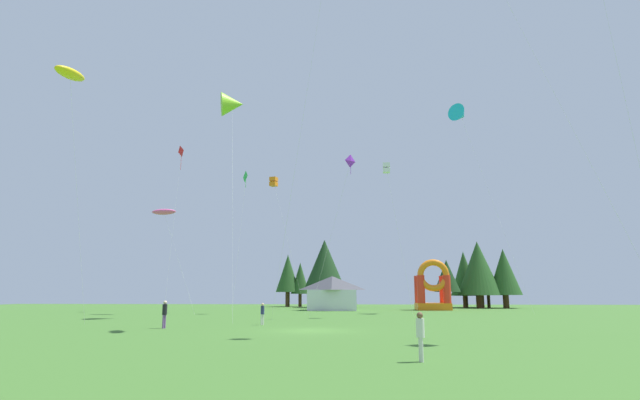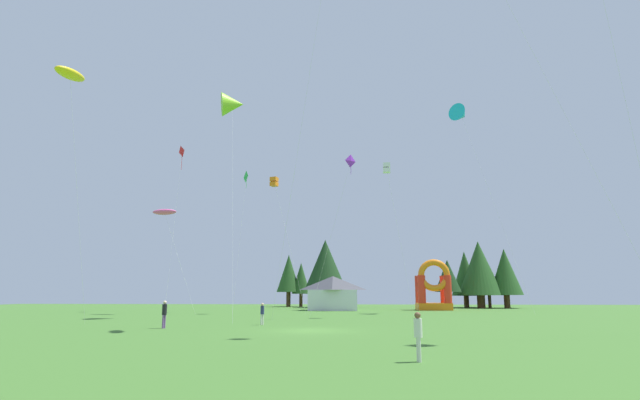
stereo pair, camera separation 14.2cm
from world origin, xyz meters
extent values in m
plane|color=#3D6B28|center=(0.00, 0.00, 0.00)|extent=(120.00, 120.00, 0.00)
cylinder|color=silver|center=(14.65, -2.85, 13.86)|extent=(9.11, 2.66, 27.73)
cube|color=white|center=(6.12, 15.69, 13.97)|extent=(0.68, 0.68, 0.43)
cube|color=white|center=(6.12, 15.69, 14.48)|extent=(0.68, 0.68, 0.43)
cylinder|color=silver|center=(7.20, 15.66, 7.11)|extent=(2.17, 0.07, 14.22)
pyramid|color=green|center=(-9.81, 25.77, 15.84)|extent=(0.76, 1.00, 1.07)
cylinder|color=green|center=(-9.88, 25.72, 15.21)|extent=(0.04, 0.04, 1.28)
cylinder|color=silver|center=(-10.15, 24.36, 7.92)|extent=(0.56, 2.74, 15.85)
cylinder|color=silver|center=(-1.75, 6.75, 12.83)|extent=(4.97, 8.93, 25.67)
cone|color=#8CD826|center=(-9.14, 14.90, 20.83)|extent=(2.98, 3.00, 2.58)
cylinder|color=silver|center=(-7.79, 10.66, 10.41)|extent=(2.73, 8.49, 20.83)
pyramid|color=purple|center=(2.67, 13.78, 14.41)|extent=(0.83, 0.71, 0.90)
cylinder|color=purple|center=(2.63, 13.83, 13.79)|extent=(0.04, 0.04, 1.25)
cylinder|color=silver|center=(0.67, 14.09, 7.21)|extent=(3.93, 0.53, 14.42)
pyramid|color=red|center=(-18.64, 27.87, 19.81)|extent=(1.04, 1.02, 1.05)
cylinder|color=red|center=(-18.69, 27.82, 18.62)|extent=(0.04, 0.04, 2.33)
cylinder|color=silver|center=(-18.65, 26.26, 9.89)|extent=(0.09, 3.13, 19.79)
cube|color=orange|center=(-6.08, 22.93, 14.35)|extent=(0.96, 0.96, 0.46)
cube|color=orange|center=(-6.08, 22.93, 14.91)|extent=(0.96, 0.96, 0.46)
cylinder|color=silver|center=(-4.16, 22.29, 7.31)|extent=(3.86, 1.30, 14.63)
ellipsoid|color=#EA599E|center=(-17.89, 21.05, 10.96)|extent=(2.84, 1.34, 0.83)
cylinder|color=silver|center=(-15.85, 20.87, 5.48)|extent=(4.10, 0.38, 10.96)
ellipsoid|color=yellow|center=(-17.68, 1.04, 17.87)|extent=(1.40, 3.25, 1.15)
cylinder|color=silver|center=(-17.54, 3.29, 8.93)|extent=(0.28, 4.51, 17.87)
cylinder|color=silver|center=(19.12, -2.33, 11.57)|extent=(4.93, 4.65, 23.15)
cone|color=#19B7CC|center=(16.03, 26.14, 23.39)|extent=(3.03, 3.02, 2.31)
cylinder|color=silver|center=(18.66, 23.82, 11.70)|extent=(5.29, 4.68, 23.40)
cylinder|color=#724C8C|center=(-9.74, 1.33, 0.43)|extent=(0.15, 0.15, 0.86)
cylinder|color=#724C8C|center=(-9.79, 1.17, 0.43)|extent=(0.15, 0.15, 0.86)
cylinder|color=black|center=(-9.77, 1.25, 1.20)|extent=(0.37, 0.37, 0.68)
sphere|color=beige|center=(-9.77, 1.25, 1.66)|extent=(0.23, 0.23, 0.23)
cylinder|color=silver|center=(-3.98, 4.82, 0.37)|extent=(0.15, 0.15, 0.75)
cylinder|color=silver|center=(-3.86, 4.92, 0.37)|extent=(0.15, 0.15, 0.75)
cylinder|color=navy|center=(-3.92, 4.87, 1.04)|extent=(0.37, 0.37, 0.59)
sphere|color=#D8AD84|center=(-3.92, 4.87, 1.44)|extent=(0.20, 0.20, 0.20)
cylinder|color=silver|center=(4.75, -13.16, 0.41)|extent=(0.13, 0.13, 0.81)
cylinder|color=silver|center=(4.77, -13.32, 0.41)|extent=(0.13, 0.13, 0.81)
cylinder|color=silver|center=(4.76, -13.24, 1.13)|extent=(0.32, 0.32, 0.64)
sphere|color=brown|center=(4.76, -13.24, 1.57)|extent=(0.22, 0.22, 0.22)
cube|color=orange|center=(13.10, 33.81, 0.44)|extent=(4.23, 3.51, 0.88)
cylinder|color=red|center=(11.47, 32.54, 2.62)|extent=(0.98, 0.98, 3.48)
cylinder|color=red|center=(14.72, 32.54, 2.62)|extent=(0.98, 0.98, 3.48)
cylinder|color=red|center=(11.47, 35.07, 2.62)|extent=(0.98, 0.98, 3.48)
cylinder|color=red|center=(14.72, 35.07, 2.62)|extent=(0.98, 0.98, 3.48)
torus|color=orange|center=(13.10, 32.54, 4.36)|extent=(4.04, 0.79, 4.04)
cube|color=silver|center=(0.25, 32.14, 1.27)|extent=(6.06, 4.45, 2.55)
pyramid|color=#3F3F47|center=(0.25, 32.14, 3.40)|extent=(6.06, 4.45, 1.71)
cylinder|color=#4C331E|center=(-7.15, 45.97, 1.12)|extent=(0.67, 0.67, 2.24)
cone|color=#234C1E|center=(-7.15, 45.97, 5.13)|extent=(3.70, 3.70, 5.79)
cylinder|color=#4C331E|center=(-5.19, 45.86, 0.99)|extent=(0.52, 0.52, 1.97)
cone|color=#234C1E|center=(-5.19, 45.86, 4.36)|extent=(2.88, 2.88, 4.78)
cylinder|color=#4C331E|center=(-1.21, 42.29, 1.35)|extent=(1.10, 1.10, 2.69)
cone|color=#193819|center=(-1.21, 42.29, 6.32)|extent=(6.08, 6.08, 7.27)
cylinder|color=#4C331E|center=(16.37, 40.58, 1.13)|extent=(0.66, 0.66, 2.27)
cone|color=#193819|center=(16.37, 40.58, 4.53)|extent=(3.68, 3.68, 4.53)
cylinder|color=#4C331E|center=(19.57, 43.82, 0.86)|extent=(0.74, 0.74, 1.71)
cone|color=#234C1E|center=(19.57, 43.82, 4.97)|extent=(4.10, 4.10, 6.53)
cylinder|color=#4C331E|center=(21.13, 41.65, 0.91)|extent=(1.12, 1.12, 1.81)
cone|color=#234C1E|center=(21.13, 41.65, 5.67)|extent=(6.21, 6.21, 7.72)
cylinder|color=#4C331E|center=(22.05, 45.00, 1.27)|extent=(0.58, 0.58, 2.53)
cone|color=#234C1E|center=(22.05, 45.00, 5.41)|extent=(3.24, 3.24, 5.74)
cylinder|color=#4C331E|center=(22.68, 42.90, 1.28)|extent=(0.46, 0.46, 2.57)
cone|color=#1E4221|center=(22.68, 42.90, 4.60)|extent=(2.57, 2.57, 4.06)
cylinder|color=#4C331E|center=(24.70, 41.43, 0.92)|extent=(0.84, 0.84, 1.84)
cone|color=#234C1E|center=(24.70, 41.43, 5.13)|extent=(4.64, 4.64, 6.57)
camera|label=1|loc=(2.27, -30.94, 2.40)|focal=27.46mm
camera|label=2|loc=(2.41, -30.93, 2.40)|focal=27.46mm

